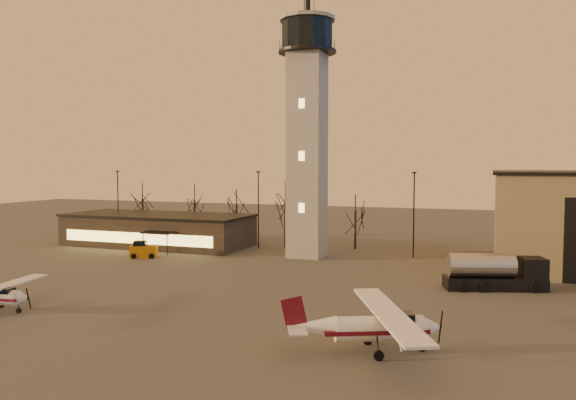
% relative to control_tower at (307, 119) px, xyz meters
% --- Properties ---
extents(ground, '(220.00, 220.00, 0.00)m').
position_rel_control_tower_xyz_m(ground, '(0.00, -30.00, -16.33)').
color(ground, '#42403D').
rests_on(ground, ground).
extents(control_tower, '(6.80, 6.80, 32.60)m').
position_rel_control_tower_xyz_m(control_tower, '(0.00, 0.00, 0.00)').
color(control_tower, gray).
rests_on(control_tower, ground).
extents(terminal, '(25.40, 12.20, 4.30)m').
position_rel_control_tower_xyz_m(terminal, '(-21.99, 1.98, -14.17)').
color(terminal, black).
rests_on(terminal, ground).
extents(light_poles, '(58.50, 12.25, 10.14)m').
position_rel_control_tower_xyz_m(light_poles, '(0.50, 1.00, -10.92)').
color(light_poles, black).
rests_on(light_poles, ground).
extents(tree_row, '(37.20, 9.20, 8.80)m').
position_rel_control_tower_xyz_m(tree_row, '(-13.70, 9.16, -10.39)').
color(tree_row, black).
rests_on(tree_row, ground).
extents(cessna_front, '(10.08, 12.09, 3.47)m').
position_rel_control_tower_xyz_m(cessna_front, '(14.81, -30.94, -15.14)').
color(cessna_front, white).
rests_on(cessna_front, ground).
extents(fuel_truck, '(8.97, 4.91, 3.20)m').
position_rel_control_tower_xyz_m(fuel_truck, '(21.03, -10.96, -15.06)').
color(fuel_truck, black).
rests_on(fuel_truck, ground).
extents(service_cart, '(3.48, 2.89, 1.95)m').
position_rel_control_tower_xyz_m(service_cart, '(-18.05, -7.21, -15.58)').
color(service_cart, '#C7730B').
rests_on(service_cart, ground).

